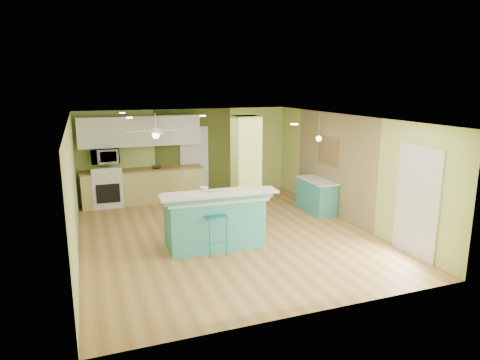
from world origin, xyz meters
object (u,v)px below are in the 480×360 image
bar_stool (214,213)px  canister (204,191)px  side_counter (316,195)px  peninsula (214,219)px  fruit_bowl (156,167)px

bar_stool → canister: bearing=95.9°
side_counter → canister: bearing=-158.3°
peninsula → bar_stool: bar_stool is taller
canister → peninsula: bearing=-18.5°
fruit_bowl → peninsula: bearing=-81.8°
side_counter → fruit_bowl: fruit_bowl is taller
peninsula → canister: bearing=163.1°
peninsula → side_counter: size_ratio=1.76×
peninsula → side_counter: bearing=25.4°
bar_stool → fruit_bowl: size_ratio=4.29×
fruit_bowl → canister: canister is taller
bar_stool → side_counter: (3.24, 1.75, -0.39)m
peninsula → bar_stool: size_ratio=1.88×
peninsula → canister: 0.60m
peninsula → bar_stool: (-0.12, -0.38, 0.25)m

